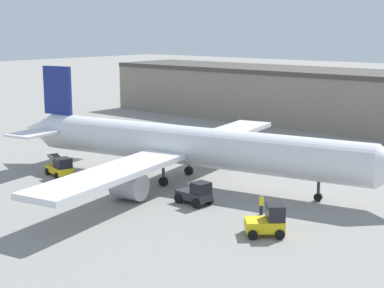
{
  "coord_description": "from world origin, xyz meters",
  "views": [
    {
      "loc": [
        35.46,
        -42.06,
        14.72
      ],
      "look_at": [
        0.0,
        0.0,
        3.81
      ],
      "focal_mm": 55.0,
      "sensor_mm": 36.0,
      "label": 1
    }
  ],
  "objects": [
    {
      "name": "ground_plane",
      "position": [
        0.0,
        0.0,
        0.0
      ],
      "size": [
        400.0,
        400.0,
        0.0
      ],
      "primitive_type": "plane",
      "color": "gray"
    },
    {
      "name": "terminal_building",
      "position": [
        -8.49,
        39.46,
        4.22
      ],
      "size": [
        72.92,
        14.09,
        8.43
      ],
      "color": "gray",
      "rests_on": "ground_plane"
    },
    {
      "name": "airplane",
      "position": [
        -0.93,
        -0.18,
        3.5
      ],
      "size": [
        41.77,
        38.79,
        10.69
      ],
      "rotation": [
        0.0,
        0.0,
        0.19
      ],
      "color": "white",
      "rests_on": "ground_plane"
    },
    {
      "name": "ground_crew_worker",
      "position": [
        10.61,
        -3.99,
        0.86
      ],
      "size": [
        0.36,
        0.36,
        1.62
      ],
      "rotation": [
        0.0,
        0.0,
        3.17
      ],
      "color": "#1E2338",
      "rests_on": "ground_plane"
    },
    {
      "name": "baggage_tug",
      "position": [
        13.61,
        -7.65,
        1.05
      ],
      "size": [
        3.39,
        3.35,
        2.32
      ],
      "rotation": [
        0.0,
        0.0,
        0.73
      ],
      "color": "yellow",
      "rests_on": "ground_plane"
    },
    {
      "name": "belt_loader_truck",
      "position": [
        -11.68,
        -6.69,
        0.97
      ],
      "size": [
        3.63,
        2.52,
        2.02
      ],
      "rotation": [
        0.0,
        0.0,
        -0.23
      ],
      "color": "yellow",
      "rests_on": "ground_plane"
    },
    {
      "name": "pushback_tug",
      "position": [
        4.84,
        -5.23,
        0.95
      ],
      "size": [
        3.14,
        2.04,
        2.03
      ],
      "rotation": [
        0.0,
        0.0,
        -0.08
      ],
      "color": "#2D2D33",
      "rests_on": "ground_plane"
    }
  ]
}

